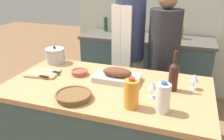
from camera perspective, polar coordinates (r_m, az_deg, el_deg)
kitchen_island at (r=2.10m, az=-1.17°, el=-15.04°), size 1.60×0.86×0.92m
back_counter at (r=3.47m, az=7.88°, el=0.51°), size 1.81×0.60×0.93m
back_wall at (r=3.61m, az=9.70°, el=14.53°), size 2.31×0.10×2.55m
roasting_pan at (r=1.92m, az=1.25°, el=-1.41°), size 0.37×0.21×0.11m
wicker_basket at (r=1.68m, az=-9.24°, el=-6.07°), size 0.25×0.25×0.05m
cutting_board at (r=2.14m, az=-16.26°, el=-0.79°), size 0.29×0.23×0.02m
stock_pot at (r=2.38m, az=-13.52°, el=3.38°), size 0.19×0.19×0.17m
mixing_bowl at (r=2.06m, az=-7.81°, el=-0.53°), size 0.14×0.14×0.04m
juice_jug at (r=1.53m, az=4.68°, el=-5.71°), size 0.10×0.10×0.21m
milk_jug at (r=1.52m, az=12.15°, el=-6.56°), size 0.09×0.09×0.21m
wine_bottle_green at (r=1.80m, az=14.60°, el=-1.22°), size 0.07×0.07×0.31m
wine_glass_left at (r=1.87m, az=19.23°, el=-1.92°), size 0.07×0.07×0.12m
wine_glass_right at (r=1.67m, az=9.69°, el=-3.86°), size 0.07×0.07×0.12m
knife_chef at (r=2.08m, az=-17.33°, el=-1.27°), size 0.21×0.04×0.01m
knife_paring at (r=2.14m, az=-14.19°, el=-0.28°), size 0.18×0.06×0.01m
condiment_bottle_tall at (r=3.31m, az=16.34°, el=8.67°), size 0.07×0.07×0.18m
condiment_bottle_short at (r=3.63m, az=-1.52°, el=10.90°), size 0.06×0.06×0.21m
person_cook_aproned at (r=2.66m, az=4.19°, el=5.67°), size 0.34×0.36×1.76m
person_cook_guest at (r=2.56m, az=12.15°, el=2.35°), size 0.33×0.33×1.60m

